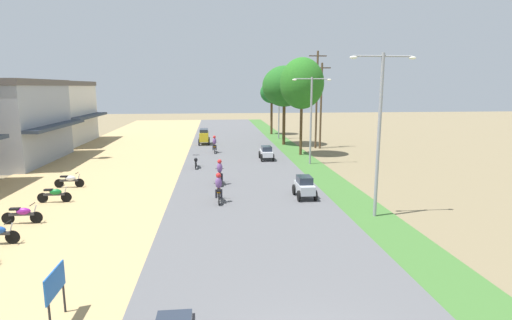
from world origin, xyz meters
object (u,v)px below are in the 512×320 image
at_px(street_signboard, 55,286).
at_px(median_tree_second, 284,86).
at_px(streetlamp_mid, 311,114).
at_px(motorbike_ahead_fourth, 214,145).
at_px(median_tree_nearest, 302,84).
at_px(utility_pole_far, 317,99).
at_px(car_hatchback_silver, 304,186).
at_px(streetlamp_far, 279,104).
at_px(parked_motorbike_fifth, 70,180).
at_px(motorbike_ahead_third, 196,161).
at_px(median_tree_third, 272,93).
at_px(utility_pole_near, 321,105).
at_px(car_sedan_white, 266,152).
at_px(parked_motorbike_third, 22,214).
at_px(car_van_yellow, 204,136).
at_px(motorbike_foreground_rider, 219,188).
at_px(motorbike_ahead_second, 220,173).
at_px(streetlamp_near, 379,125).
at_px(parked_motorbike_fourth, 55,194).

distance_m(street_signboard, median_tree_second, 35.09).
height_order(streetlamp_mid, motorbike_ahead_fourth, streetlamp_mid).
distance_m(median_tree_nearest, utility_pole_far, 5.21).
bearing_deg(car_hatchback_silver, streetlamp_far, 84.14).
xyz_separation_m(parked_motorbike_fifth, motorbike_ahead_third, (7.59, 5.49, 0.02)).
bearing_deg(median_tree_third, streetlamp_mid, -89.42).
distance_m(utility_pole_near, car_sedan_white, 9.76).
bearing_deg(parked_motorbike_third, parked_motorbike_fifth, 91.97).
bearing_deg(streetlamp_far, street_signboard, -107.59).
distance_m(parked_motorbike_third, median_tree_third, 38.25).
relative_size(car_hatchback_silver, car_van_yellow, 0.83).
height_order(car_hatchback_silver, car_sedan_white, car_hatchback_silver).
xyz_separation_m(utility_pole_far, motorbike_foreground_rider, (-10.24, -19.26, -4.26)).
xyz_separation_m(median_tree_second, motorbike_ahead_second, (-7.20, -17.63, -5.47)).
height_order(parked_motorbike_third, parked_motorbike_fifth, same).
xyz_separation_m(streetlamp_far, motorbike_ahead_fourth, (-7.79, -10.00, -3.43)).
height_order(median_tree_third, motorbike_ahead_fourth, median_tree_third).
xyz_separation_m(motorbike_foreground_rider, motorbike_ahead_second, (0.11, 4.06, 0.00)).
xyz_separation_m(streetlamp_near, car_hatchback_silver, (-2.71, 3.55, -3.79)).
relative_size(streetlamp_mid, motorbike_ahead_second, 3.89).
relative_size(parked_motorbike_fourth, motorbike_ahead_second, 1.00).
distance_m(streetlamp_mid, utility_pole_near, 9.00).
bearing_deg(utility_pole_near, motorbike_ahead_fourth, -169.18).
distance_m(motorbike_foreground_rider, motorbike_ahead_third, 9.88).
xyz_separation_m(streetlamp_mid, car_sedan_white, (-3.34, 2.12, -3.40)).
relative_size(parked_motorbike_fourth, car_van_yellow, 0.75).
height_order(car_hatchback_silver, motorbike_ahead_fourth, motorbike_ahead_fourth).
distance_m(parked_motorbike_fourth, median_tree_nearest, 22.60).
bearing_deg(motorbike_foreground_rider, parked_motorbike_fifth, 155.40).
bearing_deg(car_hatchback_silver, street_signboard, -129.15).
bearing_deg(streetlamp_mid, utility_pole_near, 70.13).
xyz_separation_m(motorbike_ahead_third, motorbike_ahead_fourth, (1.45, 7.11, 0.28)).
bearing_deg(car_hatchback_silver, utility_pole_far, 74.04).
bearing_deg(car_hatchback_silver, median_tree_third, 85.42).
height_order(median_tree_nearest, utility_pole_far, utility_pole_far).
bearing_deg(motorbike_ahead_third, car_sedan_white, 25.72).
xyz_separation_m(median_tree_third, streetlamp_far, (0.21, -4.79, -1.23)).
xyz_separation_m(parked_motorbike_fourth, motorbike_ahead_second, (9.01, 3.18, 0.30)).
bearing_deg(median_tree_second, streetlamp_near, -89.40).
height_order(utility_pole_far, motorbike_foreground_rider, utility_pole_far).
height_order(street_signboard, median_tree_nearest, median_tree_nearest).
distance_m(median_tree_nearest, utility_pole_near, 5.33).
height_order(parked_motorbike_third, motorbike_ahead_third, motorbike_ahead_third).
distance_m(parked_motorbike_fifth, motorbike_foreground_rider, 10.20).
relative_size(median_tree_nearest, car_van_yellow, 3.67).
bearing_deg(parked_motorbike_fourth, streetlamp_far, 57.61).
bearing_deg(parked_motorbike_fourth, motorbike_ahead_third, 50.78).
height_order(median_tree_third, car_van_yellow, median_tree_third).
height_order(streetlamp_near, utility_pole_far, utility_pole_far).
relative_size(median_tree_third, motorbike_foreground_rider, 3.84).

